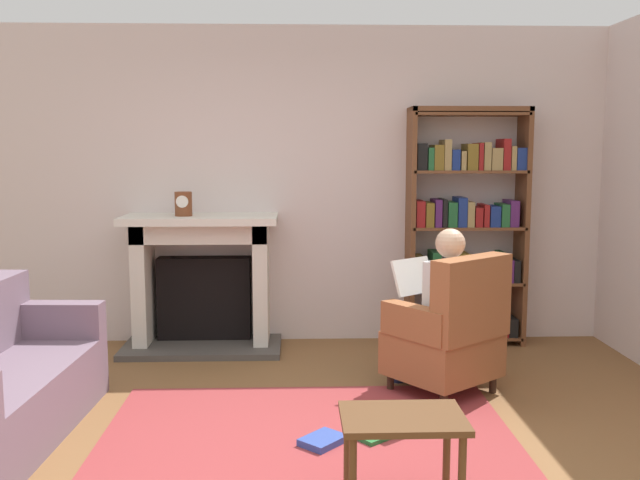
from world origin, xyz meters
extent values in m
plane|color=brown|center=(0.00, 0.00, 0.00)|extent=(14.00, 14.00, 0.00)
cube|color=silver|center=(0.00, 2.55, 1.35)|extent=(5.60, 0.10, 2.70)
cube|color=#983537|center=(0.00, 0.30, 0.01)|extent=(2.40, 1.80, 0.01)
cube|color=#4C4742|center=(-0.85, 2.18, 0.03)|extent=(1.30, 0.64, 0.05)
cube|color=black|center=(-0.85, 2.40, 0.40)|extent=(0.78, 0.20, 0.70)
cube|color=silver|center=(-1.34, 2.28, 0.53)|extent=(0.12, 0.44, 1.06)
cube|color=silver|center=(-0.36, 2.28, 0.53)|extent=(0.12, 0.44, 1.06)
cube|color=silver|center=(-0.85, 2.28, 0.98)|extent=(1.10, 0.44, 0.16)
cube|color=silver|center=(-0.85, 2.22, 1.09)|extent=(1.26, 0.56, 0.06)
cylinder|color=brown|center=(-0.98, 2.20, 1.22)|extent=(0.14, 0.14, 0.20)
cylinder|color=white|center=(-0.98, 2.14, 1.25)|extent=(0.10, 0.01, 0.10)
cube|color=brown|center=(0.91, 2.34, 1.01)|extent=(0.04, 0.32, 2.01)
cube|color=brown|center=(1.86, 2.34, 1.01)|extent=(0.04, 0.32, 2.01)
cube|color=brown|center=(1.38, 2.34, 1.99)|extent=(1.00, 0.32, 0.04)
cube|color=brown|center=(1.38, 2.34, 0.06)|extent=(0.96, 0.32, 0.02)
cube|color=brown|center=(0.98, 2.33, 0.18)|extent=(0.09, 0.26, 0.21)
cube|color=#4C1E59|center=(1.05, 2.33, 0.17)|extent=(0.05, 0.26, 0.20)
cube|color=#4C1E59|center=(1.12, 2.33, 0.16)|extent=(0.08, 0.26, 0.17)
cube|color=navy|center=(1.20, 2.33, 0.17)|extent=(0.06, 0.26, 0.20)
cube|color=black|center=(1.26, 2.33, 0.19)|extent=(0.06, 0.26, 0.24)
cube|color=black|center=(1.33, 2.33, 0.15)|extent=(0.05, 0.26, 0.16)
cube|color=#1E592D|center=(1.41, 2.33, 0.19)|extent=(0.09, 0.26, 0.23)
cube|color=#4C1E59|center=(1.49, 2.33, 0.15)|extent=(0.06, 0.26, 0.17)
cube|color=maroon|center=(1.57, 2.33, 0.19)|extent=(0.08, 0.26, 0.25)
cube|color=maroon|center=(1.63, 2.33, 0.17)|extent=(0.04, 0.26, 0.20)
cube|color=maroon|center=(1.70, 2.33, 0.16)|extent=(0.08, 0.26, 0.18)
cube|color=black|center=(1.78, 2.33, 0.15)|extent=(0.07, 0.26, 0.16)
cube|color=brown|center=(1.38, 2.34, 0.53)|extent=(0.96, 0.32, 0.02)
cube|color=brown|center=(0.98, 2.33, 0.66)|extent=(0.08, 0.26, 0.22)
cube|color=navy|center=(1.05, 2.33, 0.63)|extent=(0.05, 0.26, 0.17)
cube|color=#1E592D|center=(1.12, 2.33, 0.67)|extent=(0.07, 0.26, 0.26)
cube|color=black|center=(1.19, 2.33, 0.63)|extent=(0.05, 0.26, 0.17)
cube|color=#1E592D|center=(1.24, 2.33, 0.62)|extent=(0.05, 0.26, 0.16)
cube|color=brown|center=(1.30, 2.33, 0.67)|extent=(0.05, 0.26, 0.25)
cube|color=brown|center=(1.36, 2.33, 0.67)|extent=(0.06, 0.26, 0.25)
cube|color=brown|center=(1.43, 2.33, 0.65)|extent=(0.07, 0.26, 0.22)
cube|color=#4C1E59|center=(1.49, 2.33, 0.65)|extent=(0.05, 0.26, 0.21)
cube|color=#997F4C|center=(1.54, 2.33, 0.64)|extent=(0.04, 0.26, 0.20)
cube|color=#4C1E59|center=(1.62, 2.33, 0.63)|extent=(0.09, 0.26, 0.17)
cube|color=#1E592D|center=(1.69, 2.33, 0.67)|extent=(0.05, 0.26, 0.25)
cube|color=#4C1E59|center=(1.75, 2.33, 0.64)|extent=(0.04, 0.26, 0.19)
cube|color=black|center=(1.80, 2.33, 0.64)|extent=(0.05, 0.26, 0.19)
cube|color=brown|center=(1.38, 2.34, 1.01)|extent=(0.96, 0.32, 0.02)
cube|color=maroon|center=(0.97, 2.33, 1.13)|extent=(0.07, 0.26, 0.22)
cube|color=brown|center=(1.05, 2.33, 1.12)|extent=(0.07, 0.26, 0.20)
cube|color=#4C1E59|center=(1.12, 2.33, 1.13)|extent=(0.06, 0.26, 0.23)
cube|color=black|center=(1.18, 2.33, 1.13)|extent=(0.04, 0.26, 0.23)
cube|color=#1E592D|center=(1.24, 2.33, 1.12)|extent=(0.08, 0.26, 0.21)
cube|color=navy|center=(1.32, 2.33, 1.14)|extent=(0.07, 0.26, 0.25)
cube|color=#997F4C|center=(1.39, 2.33, 1.12)|extent=(0.06, 0.26, 0.21)
cube|color=maroon|center=(1.46, 2.33, 1.10)|extent=(0.06, 0.26, 0.16)
cube|color=maroon|center=(1.52, 2.33, 1.11)|extent=(0.04, 0.26, 0.19)
cube|color=navy|center=(1.60, 2.33, 1.10)|extent=(0.09, 0.26, 0.17)
cube|color=#1E592D|center=(1.68, 2.33, 1.11)|extent=(0.07, 0.26, 0.19)
cube|color=#4C1E59|center=(1.76, 2.33, 1.13)|extent=(0.07, 0.26, 0.22)
cube|color=brown|center=(1.38, 2.34, 1.48)|extent=(0.96, 0.32, 0.02)
cube|color=black|center=(0.98, 2.33, 1.60)|extent=(0.08, 0.26, 0.22)
cube|color=#1E592D|center=(1.05, 2.33, 1.58)|extent=(0.05, 0.26, 0.19)
cube|color=brown|center=(1.12, 2.33, 1.60)|extent=(0.08, 0.26, 0.21)
cube|color=#997F4C|center=(1.19, 2.33, 1.62)|extent=(0.06, 0.26, 0.25)
cube|color=navy|center=(1.26, 2.33, 1.58)|extent=(0.07, 0.26, 0.17)
cube|color=#997F4C|center=(1.32, 2.33, 1.57)|extent=(0.04, 0.26, 0.16)
cube|color=brown|center=(1.39, 2.33, 1.60)|extent=(0.09, 0.26, 0.22)
cube|color=maroon|center=(1.46, 2.33, 1.60)|extent=(0.04, 0.26, 0.22)
cube|color=#997F4C|center=(1.52, 2.33, 1.61)|extent=(0.06, 0.26, 0.23)
cube|color=#997F4C|center=(1.60, 2.33, 1.58)|extent=(0.09, 0.26, 0.18)
cube|color=maroon|center=(1.68, 2.33, 1.62)|extent=(0.06, 0.26, 0.26)
cube|color=#997F4C|center=(1.74, 2.33, 1.59)|extent=(0.04, 0.26, 0.20)
cube|color=navy|center=(1.81, 2.33, 1.58)|extent=(0.09, 0.26, 0.18)
cube|color=brown|center=(1.38, 2.34, 1.95)|extent=(0.96, 0.32, 0.02)
cylinder|color=#331E14|center=(1.00, 1.46, 0.06)|extent=(0.05, 0.05, 0.12)
cylinder|color=#331E14|center=(0.59, 1.15, 0.06)|extent=(0.05, 0.05, 0.12)
cylinder|color=#331E14|center=(1.29, 1.08, 0.06)|extent=(0.05, 0.05, 0.12)
cylinder|color=#331E14|center=(0.88, 0.76, 0.06)|extent=(0.05, 0.05, 0.12)
cube|color=#965833|center=(0.94, 1.11, 0.27)|extent=(0.87, 0.87, 0.30)
cube|color=#965833|center=(1.08, 0.92, 0.70)|extent=(0.61, 0.52, 0.55)
cube|color=#965833|center=(1.15, 1.27, 0.53)|extent=(0.42, 0.50, 0.22)
cube|color=#965833|center=(0.72, 0.95, 0.53)|extent=(0.42, 0.50, 0.22)
cube|color=silver|center=(0.97, 1.07, 0.67)|extent=(0.38, 0.35, 0.50)
sphere|color=#D8AD8C|center=(0.97, 1.07, 1.04)|extent=(0.20, 0.20, 0.20)
cube|color=#191E3F|center=(0.91, 1.28, 0.47)|extent=(0.34, 0.39, 0.12)
cube|color=#191E3F|center=(0.78, 1.18, 0.47)|extent=(0.34, 0.39, 0.12)
cylinder|color=#191E3F|center=(0.79, 1.43, 0.21)|extent=(0.10, 0.10, 0.42)
cylinder|color=#191E3F|center=(0.67, 1.33, 0.21)|extent=(0.10, 0.10, 0.42)
cube|color=white|center=(0.77, 1.33, 0.77)|extent=(0.35, 0.30, 0.25)
cube|color=slate|center=(-1.76, 0.38, 0.20)|extent=(0.78, 1.73, 0.40)
cube|color=slate|center=(-1.72, 1.15, 0.52)|extent=(0.71, 0.19, 0.24)
cube|color=brown|center=(0.41, -0.53, 0.46)|extent=(0.56, 0.39, 0.03)
cylinder|color=brown|center=(0.18, -0.37, 0.22)|extent=(0.04, 0.04, 0.45)
cylinder|color=brown|center=(0.65, -0.37, 0.22)|extent=(0.04, 0.04, 0.45)
cube|color=#334CA5|center=(0.08, 0.24, 0.03)|extent=(0.30, 0.30, 0.04)
cube|color=#267233|center=(0.39, 0.32, 0.02)|extent=(0.29, 0.28, 0.02)
camera|label=1|loc=(-0.07, -3.55, 1.67)|focal=39.52mm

